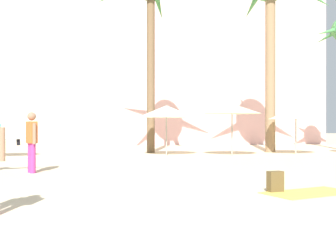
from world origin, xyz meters
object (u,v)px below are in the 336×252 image
(cafe_umbrella_3, at_px, (166,111))
(cafe_umbrella_4, at_px, (296,113))
(person_mid_left, at_px, (32,140))
(beach_towel, at_px, (310,193))
(backpack, at_px, (275,182))
(cafe_umbrella_0, at_px, (232,109))

(cafe_umbrella_3, xyz_separation_m, cafe_umbrella_4, (6.03, -0.00, -0.06))
(cafe_umbrella_4, relative_size, person_mid_left, 1.48)
(cafe_umbrella_3, distance_m, beach_towel, 10.98)
(cafe_umbrella_3, xyz_separation_m, beach_towel, (1.41, -10.71, -1.94))
(backpack, bearing_deg, cafe_umbrella_3, -6.26)
(beach_towel, bearing_deg, backpack, 163.12)
(cafe_umbrella_0, height_order, beach_towel, cafe_umbrella_0)
(cafe_umbrella_0, height_order, cafe_umbrella_4, cafe_umbrella_0)
(cafe_umbrella_3, distance_m, cafe_umbrella_4, 6.03)
(beach_towel, height_order, person_mid_left, person_mid_left)
(beach_towel, bearing_deg, cafe_umbrella_3, 97.50)
(backpack, distance_m, person_mid_left, 6.89)
(cafe_umbrella_4, distance_m, beach_towel, 11.81)
(cafe_umbrella_4, xyz_separation_m, backpack, (-5.26, -10.52, -1.68))
(cafe_umbrella_4, bearing_deg, cafe_umbrella_3, 179.98)
(person_mid_left, bearing_deg, cafe_umbrella_4, -176.16)
(cafe_umbrella_3, relative_size, cafe_umbrella_4, 1.01)
(backpack, bearing_deg, beach_towel, -117.35)
(beach_towel, relative_size, person_mid_left, 1.07)
(cafe_umbrella_0, bearing_deg, beach_towel, -97.90)
(beach_towel, distance_m, backpack, 0.69)
(cafe_umbrella_3, bearing_deg, cafe_umbrella_0, -12.35)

